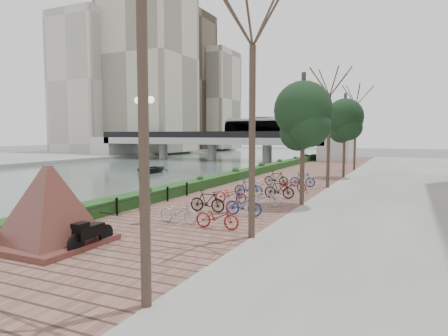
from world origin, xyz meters
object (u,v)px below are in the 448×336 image
Objects in this scene: granite_monument at (49,205)px; lamppost at (145,128)px; pedestrian at (145,203)px; boat at (149,169)px; motorcycle at (91,232)px.

granite_monument is 0.91× the size of lamppost.
pedestrian reaches higher than boat.
motorcycle is at bearing -58.67° from boat.
motorcycle is (1.42, 0.29, -0.77)m from granite_monument.
pedestrian is at bearing -55.21° from lamppost.
boat is (-14.03, 24.94, -1.34)m from granite_monument.
pedestrian reaches higher than motorcycle.
pedestrian is at bearing -55.61° from boat.
pedestrian is (0.81, 3.85, -0.49)m from granite_monument.
boat is at bearing 120.28° from motorcycle.
lamppost is at bearing 96.44° from granite_monument.
pedestrian is 25.80m from boat.
granite_monument reaches higher than pedestrian.
boat is at bearing 119.36° from granite_monument.
lamppost reaches higher than pedestrian.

